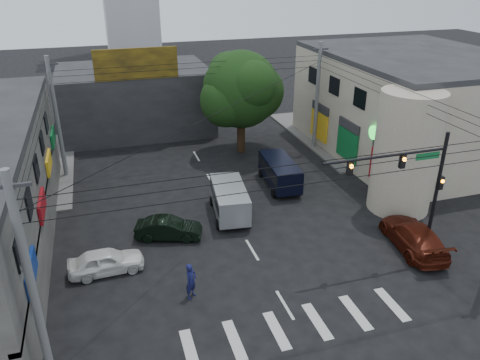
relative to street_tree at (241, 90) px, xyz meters
name	(u,v)px	position (x,y,z in m)	size (l,w,h in m)	color
ground	(264,270)	(-4.00, -17.00, -5.47)	(160.00, 160.00, 0.00)	black
sidewalk_far_right	(375,131)	(14.00, 1.00, -5.40)	(16.00, 16.00, 0.15)	#514F4C
building_right	(412,106)	(14.00, -4.00, -1.47)	(14.00, 18.00, 8.00)	#A19380
corner_column	(405,153)	(7.00, -13.00, -1.47)	(4.00, 4.00, 8.00)	#A19380
building_far	(135,99)	(-8.00, 9.00, -2.47)	(14.00, 10.00, 6.00)	#232326
billboard	(136,64)	(-8.00, 4.10, 1.83)	(7.00, 0.30, 2.60)	olive
street_tree	(241,90)	(0.00, 0.00, 0.00)	(6.40, 6.40, 8.70)	black
traffic_gantry	(413,178)	(3.82, -18.00, -0.64)	(7.10, 0.35, 7.20)	black
utility_pole_near_left	(32,287)	(-14.50, -21.50, -0.87)	(0.32, 0.32, 9.20)	#59595B
utility_pole_far_left	(57,119)	(-14.50, -1.00, -0.87)	(0.32, 0.32, 9.20)	#59595B
utility_pole_far_right	(317,97)	(6.50, -1.00, -0.87)	(0.32, 0.32, 9.20)	#59595B
dark_sedan	(169,229)	(-8.37, -12.28, -4.83)	(4.15, 2.51, 1.29)	black
white_compact	(106,261)	(-12.09, -14.67, -4.80)	(4.00, 1.74, 1.34)	white
maroon_sedan	(413,236)	(4.95, -17.51, -4.69)	(2.95, 5.67, 1.57)	#46140A
silver_minivan	(230,201)	(-4.10, -10.67, -4.46)	(2.55, 4.94, 2.03)	gray
navy_van	(280,174)	(0.63, -7.51, -4.48)	(2.25, 5.11, 1.99)	black
traffic_officer	(191,281)	(-8.19, -18.05, -4.52)	(0.82, 0.81, 1.90)	#141646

